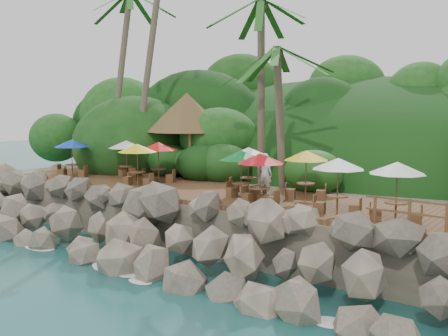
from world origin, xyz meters
The scene contains 10 objects.
ground centered at (0.00, 0.00, 0.00)m, with size 140.00×140.00×0.00m, color #19514F.
land_base centered at (0.00, 16.00, 1.05)m, with size 32.00×25.20×2.10m, color gray.
jungle_hill centered at (0.00, 23.50, 0.00)m, with size 44.80×28.00×15.40m, color #143811.
seawall centered at (0.00, 2.00, 1.15)m, with size 29.00×4.00×2.30m, color gray, non-canonical shape.
terrace centered at (0.00, 6.00, 2.20)m, with size 26.00×5.00×0.20m, color brown.
jungle_foliage centered at (0.00, 15.00, 0.00)m, with size 44.00×16.00×12.00m, color #143811, non-canonical shape.
foam_line centered at (0.00, 0.30, 0.03)m, with size 25.20×0.80×0.06m.
palapa centered at (-5.64, 10.05, 5.79)m, with size 4.75×4.75×4.60m.
dining_clusters centered at (1.76, 5.59, 4.00)m, with size 23.36×4.21×2.04m.
waiter centered at (1.84, 6.50, 3.22)m, with size 0.67×0.44×1.84m, color white.
Camera 1 is at (13.65, -12.48, 6.19)m, focal length 41.46 mm.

